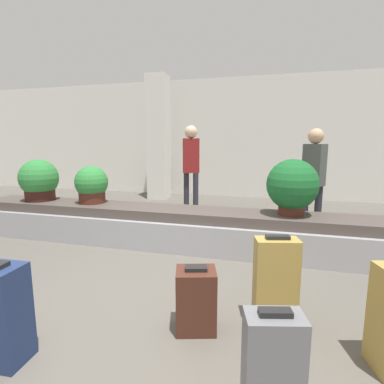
{
  "coord_description": "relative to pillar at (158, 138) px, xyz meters",
  "views": [
    {
      "loc": [
        1.1,
        -2.3,
        1.47
      ],
      "look_at": [
        0.0,
        1.7,
        0.79
      ],
      "focal_mm": 28.0,
      "sensor_mm": 36.0,
      "label": 1
    }
  ],
  "objects": [
    {
      "name": "ground_plane",
      "position": [
        1.87,
        -5.17,
        -1.6
      ],
      "size": [
        18.0,
        18.0,
        0.0
      ],
      "primitive_type": "plane",
      "color": "#59544C"
    },
    {
      "name": "back_wall",
      "position": [
        1.87,
        0.8,
        0.0
      ],
      "size": [
        18.0,
        0.06,
        3.2
      ],
      "color": "silver",
      "rests_on": "ground_plane"
    },
    {
      "name": "carousel",
      "position": [
        1.87,
        -3.47,
        -1.34
      ],
      "size": [
        7.27,
        0.79,
        0.54
      ],
      "color": "#9E9EA3",
      "rests_on": "ground_plane"
    },
    {
      "name": "pillar",
      "position": [
        0.0,
        0.0,
        0.0
      ],
      "size": [
        0.5,
        0.5,
        3.2
      ],
      "color": "silver",
      "rests_on": "ground_plane"
    },
    {
      "name": "suitcase_0",
      "position": [
        2.41,
        -5.34,
        -1.35
      ],
      "size": [
        0.37,
        0.33,
        0.53
      ],
      "rotation": [
        0.0,
        0.0,
        0.28
      ],
      "color": "#472319",
      "rests_on": "ground_plane"
    },
    {
      "name": "suitcase_2",
      "position": [
        3.0,
        -6.03,
        -1.29
      ],
      "size": [
        0.34,
        0.25,
        0.65
      ],
      "rotation": [
        0.0,
        0.0,
        0.25
      ],
      "color": "slate",
      "rests_on": "ground_plane"
    },
    {
      "name": "suitcase_6",
      "position": [
        3.02,
        -5.09,
        -1.24
      ],
      "size": [
        0.38,
        0.26,
        0.75
      ],
      "rotation": [
        0.0,
        0.0,
        0.24
      ],
      "color": "#A3843D",
      "rests_on": "ground_plane"
    },
    {
      "name": "potted_plant_0",
      "position": [
        -0.72,
        -3.46,
        -0.73
      ],
      "size": [
        0.61,
        0.61,
        0.67
      ],
      "color": "#381914",
      "rests_on": "carousel"
    },
    {
      "name": "potted_plant_1",
      "position": [
        3.2,
        -3.44,
        -0.68
      ],
      "size": [
        0.66,
        0.66,
        0.73
      ],
      "color": "#4C2319",
      "rests_on": "carousel"
    },
    {
      "name": "potted_plant_2",
      "position": [
        0.23,
        -3.42,
        -0.77
      ],
      "size": [
        0.51,
        0.51,
        0.58
      ],
      "color": "#4C2319",
      "rests_on": "carousel"
    },
    {
      "name": "traveler_0",
      "position": [
        3.57,
        -2.46,
        -0.58
      ],
      "size": [
        0.36,
        0.34,
        1.7
      ],
      "rotation": [
        0.0,
        0.0,
        2.43
      ],
      "color": "#282833",
      "rests_on": "ground_plane"
    },
    {
      "name": "traveler_1",
      "position": [
        1.33,
        -1.6,
        -0.49
      ],
      "size": [
        0.36,
        0.29,
        1.82
      ],
      "rotation": [
        0.0,
        0.0,
        -2.76
      ],
      "color": "#282833",
      "rests_on": "ground_plane"
    }
  ]
}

